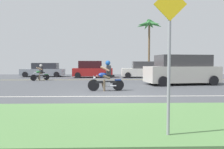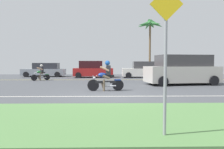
{
  "view_description": "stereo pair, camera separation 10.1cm",
  "coord_description": "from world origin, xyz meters",
  "px_view_note": "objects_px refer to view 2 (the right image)",
  "views": [
    {
      "loc": [
        -0.15,
        -9.37,
        1.44
      ],
      "look_at": [
        0.23,
        3.81,
        0.73
      ],
      "focal_mm": 33.75,
      "sensor_mm": 36.0,
      "label": 1
    },
    {
      "loc": [
        -0.05,
        -9.38,
        1.44
      ],
      "look_at": [
        0.23,
        3.81,
        0.73
      ],
      "focal_mm": 33.75,
      "sensor_mm": 36.0,
      "label": 2
    }
  ],
  "objects_px": {
    "motorcyclist_distant": "(41,74)",
    "street_sign": "(166,48)",
    "parked_car_3": "(192,70)",
    "palm_tree_0": "(150,26)",
    "parked_car_2": "(143,70)",
    "suv_nearby": "(182,70)",
    "motorcyclist": "(106,78)",
    "parked_car_0": "(45,70)",
    "parked_car_1": "(93,70)"
  },
  "relations": [
    {
      "from": "motorcyclist",
      "to": "parked_car_1",
      "type": "relative_size",
      "value": 0.48
    },
    {
      "from": "parked_car_1",
      "to": "palm_tree_0",
      "type": "relative_size",
      "value": 0.6
    },
    {
      "from": "parked_car_1",
      "to": "parked_car_3",
      "type": "distance_m",
      "value": 10.5
    },
    {
      "from": "parked_car_0",
      "to": "street_sign",
      "type": "bearing_deg",
      "value": -67.3
    },
    {
      "from": "parked_car_0",
      "to": "parked_car_3",
      "type": "bearing_deg",
      "value": -1.81
    },
    {
      "from": "palm_tree_0",
      "to": "parked_car_1",
      "type": "bearing_deg",
      "value": -151.76
    },
    {
      "from": "parked_car_3",
      "to": "suv_nearby",
      "type": "bearing_deg",
      "value": -115.81
    },
    {
      "from": "parked_car_1",
      "to": "parked_car_2",
      "type": "xyz_separation_m",
      "value": [
        5.09,
        -0.28,
        -0.02
      ]
    },
    {
      "from": "parked_car_0",
      "to": "street_sign",
      "type": "distance_m",
      "value": 20.34
    },
    {
      "from": "parked_car_2",
      "to": "palm_tree_0",
      "type": "xyz_separation_m",
      "value": [
        1.4,
        3.76,
        5.03
      ]
    },
    {
      "from": "parked_car_0",
      "to": "motorcyclist",
      "type": "bearing_deg",
      "value": -60.48
    },
    {
      "from": "parked_car_2",
      "to": "parked_car_3",
      "type": "xyz_separation_m",
      "value": [
        5.38,
        1.06,
        -0.01
      ]
    },
    {
      "from": "motorcyclist",
      "to": "parked_car_0",
      "type": "distance_m",
      "value": 13.52
    },
    {
      "from": "suv_nearby",
      "to": "parked_car_2",
      "type": "xyz_separation_m",
      "value": [
        -1.45,
        7.08,
        -0.21
      ]
    },
    {
      "from": "parked_car_2",
      "to": "parked_car_3",
      "type": "height_order",
      "value": "parked_car_2"
    },
    {
      "from": "motorcyclist_distant",
      "to": "street_sign",
      "type": "height_order",
      "value": "street_sign"
    },
    {
      "from": "parked_car_2",
      "to": "suv_nearby",
      "type": "bearing_deg",
      "value": -78.42
    },
    {
      "from": "motorcyclist",
      "to": "suv_nearby",
      "type": "distance_m",
      "value": 6.0
    },
    {
      "from": "suv_nearby",
      "to": "parked_car_3",
      "type": "distance_m",
      "value": 9.04
    },
    {
      "from": "parked_car_0",
      "to": "parked_car_1",
      "type": "bearing_deg",
      "value": -13.71
    },
    {
      "from": "palm_tree_0",
      "to": "street_sign",
      "type": "bearing_deg",
      "value": -100.51
    },
    {
      "from": "parked_car_0",
      "to": "palm_tree_0",
      "type": "bearing_deg",
      "value": 10.67
    },
    {
      "from": "parked_car_3",
      "to": "motorcyclist_distant",
      "type": "xyz_separation_m",
      "value": [
        -14.56,
        -4.45,
        -0.17
      ]
    },
    {
      "from": "motorcyclist",
      "to": "suv_nearby",
      "type": "height_order",
      "value": "suv_nearby"
    },
    {
      "from": "parked_car_2",
      "to": "palm_tree_0",
      "type": "relative_size",
      "value": 0.61
    },
    {
      "from": "parked_car_2",
      "to": "motorcyclist_distant",
      "type": "distance_m",
      "value": 9.79
    },
    {
      "from": "parked_car_1",
      "to": "motorcyclist_distant",
      "type": "relative_size",
      "value": 2.94
    },
    {
      "from": "suv_nearby",
      "to": "motorcyclist_distant",
      "type": "height_order",
      "value": "suv_nearby"
    },
    {
      "from": "parked_car_3",
      "to": "palm_tree_0",
      "type": "bearing_deg",
      "value": 145.83
    },
    {
      "from": "parked_car_2",
      "to": "parked_car_3",
      "type": "relative_size",
      "value": 1.08
    },
    {
      "from": "parked_car_3",
      "to": "motorcyclist_distant",
      "type": "distance_m",
      "value": 15.23
    },
    {
      "from": "parked_car_2",
      "to": "parked_car_3",
      "type": "bearing_deg",
      "value": 11.11
    },
    {
      "from": "parked_car_1",
      "to": "street_sign",
      "type": "xyz_separation_m",
      "value": [
        2.6,
        -17.46,
        0.95
      ]
    },
    {
      "from": "palm_tree_0",
      "to": "parked_car_3",
      "type": "bearing_deg",
      "value": -34.17
    },
    {
      "from": "parked_car_0",
      "to": "parked_car_1",
      "type": "distance_m",
      "value": 5.39
    },
    {
      "from": "motorcyclist",
      "to": "motorcyclist_distant",
      "type": "xyz_separation_m",
      "value": [
        -5.52,
        6.82,
        -0.1
      ]
    },
    {
      "from": "suv_nearby",
      "to": "parked_car_1",
      "type": "relative_size",
      "value": 1.28
    },
    {
      "from": "parked_car_2",
      "to": "palm_tree_0",
      "type": "height_order",
      "value": "palm_tree_0"
    },
    {
      "from": "suv_nearby",
      "to": "street_sign",
      "type": "relative_size",
      "value": 1.79
    },
    {
      "from": "parked_car_1",
      "to": "motorcyclist_distant",
      "type": "bearing_deg",
      "value": -138.11
    },
    {
      "from": "suv_nearby",
      "to": "motorcyclist_distant",
      "type": "bearing_deg",
      "value": 160.89
    },
    {
      "from": "parked_car_2",
      "to": "street_sign",
      "type": "xyz_separation_m",
      "value": [
        -2.49,
        -17.18,
        0.97
      ]
    },
    {
      "from": "parked_car_0",
      "to": "parked_car_1",
      "type": "relative_size",
      "value": 1.12
    },
    {
      "from": "parked_car_3",
      "to": "palm_tree_0",
      "type": "height_order",
      "value": "palm_tree_0"
    },
    {
      "from": "motorcyclist",
      "to": "street_sign",
      "type": "distance_m",
      "value": 7.15
    },
    {
      "from": "parked_car_2",
      "to": "motorcyclist_distant",
      "type": "height_order",
      "value": "parked_car_2"
    },
    {
      "from": "suv_nearby",
      "to": "parked_car_2",
      "type": "distance_m",
      "value": 7.23
    },
    {
      "from": "suv_nearby",
      "to": "palm_tree_0",
      "type": "height_order",
      "value": "palm_tree_0"
    },
    {
      "from": "parked_car_1",
      "to": "parked_car_0",
      "type": "bearing_deg",
      "value": 166.29
    },
    {
      "from": "parked_car_0",
      "to": "parked_car_2",
      "type": "relative_size",
      "value": 1.09
    }
  ]
}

